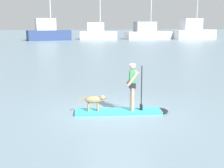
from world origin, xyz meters
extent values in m
plane|color=slate|center=(0.00, 0.00, 0.00)|extent=(400.00, 400.00, 0.00)
cube|color=#33B2BF|center=(0.00, 0.00, 0.05)|extent=(3.27, 1.25, 0.10)
ellipsoid|color=black|center=(1.58, -0.26, 0.05)|extent=(0.67, 0.79, 0.10)
cylinder|color=tan|center=(0.52, 0.05, 0.53)|extent=(0.12, 0.12, 0.87)
cylinder|color=tan|center=(0.48, -0.21, 0.53)|extent=(0.12, 0.12, 0.87)
cube|color=black|center=(0.50, -0.08, 1.05)|extent=(0.27, 0.39, 0.20)
cube|color=#338C4C|center=(0.50, -0.08, 1.27)|extent=(0.25, 0.37, 0.60)
sphere|color=tan|center=(0.50, -0.08, 1.73)|extent=(0.22, 0.22, 0.22)
ellipsoid|color=white|center=(0.50, -0.08, 1.79)|extent=(0.23, 0.23, 0.11)
cylinder|color=tan|center=(0.53, 0.11, 1.32)|extent=(0.43, 0.16, 0.54)
cylinder|color=tan|center=(0.47, -0.27, 1.32)|extent=(0.43, 0.16, 0.54)
cylinder|color=black|center=(0.85, -0.14, 0.93)|extent=(0.04, 0.04, 1.66)
cube|color=black|center=(0.85, -0.14, 0.20)|extent=(0.11, 0.19, 0.20)
ellipsoid|color=#997A51|center=(-0.92, 0.15, 0.52)|extent=(0.60, 0.31, 0.26)
ellipsoid|color=#997A51|center=(-0.58, 0.09, 0.59)|extent=(0.24, 0.19, 0.18)
ellipsoid|color=brown|center=(-0.47, 0.08, 0.57)|extent=(0.13, 0.10, 0.08)
cylinder|color=#997A51|center=(-1.30, 0.21, 0.57)|extent=(0.27, 0.09, 0.18)
cylinder|color=#997A51|center=(-0.74, 0.20, 0.24)|extent=(0.07, 0.07, 0.29)
cylinder|color=#997A51|center=(-0.77, 0.05, 0.24)|extent=(0.07, 0.07, 0.29)
cylinder|color=#997A51|center=(-1.08, 0.25, 0.24)|extent=(0.07, 0.07, 0.29)
cylinder|color=#997A51|center=(-1.10, 0.10, 0.24)|extent=(0.07, 0.07, 0.29)
cube|color=navy|center=(-0.86, 54.91, 1.07)|extent=(9.43, 4.70, 2.15)
cube|color=silver|center=(-1.54, 54.91, 3.38)|extent=(4.42, 2.98, 2.47)
cylinder|color=silver|center=(-0.41, 54.91, 6.25)|extent=(0.20, 0.20, 8.19)
cylinder|color=silver|center=(-1.54, 54.91, 3.35)|extent=(3.12, 0.78, 0.14)
cube|color=white|center=(10.16, 56.67, 0.90)|extent=(8.61, 4.07, 1.81)
cube|color=silver|center=(9.54, 56.67, 2.81)|extent=(4.01, 2.62, 2.01)
cylinder|color=silver|center=(10.57, 56.67, 6.47)|extent=(0.20, 0.20, 9.32)
cylinder|color=silver|center=(9.54, 56.67, 3.01)|extent=(2.87, 0.65, 0.14)
cube|color=silver|center=(21.70, 55.50, 0.86)|extent=(11.06, 4.20, 1.73)
cube|color=gray|center=(20.89, 55.50, 2.87)|extent=(5.06, 2.88, 2.27)
cylinder|color=silver|center=(22.24, 55.50, 6.36)|extent=(0.20, 0.20, 9.26)
cylinder|color=silver|center=(20.89, 55.50, 2.93)|extent=(3.79, 0.45, 0.14)
cube|color=white|center=(32.78, 54.52, 1.06)|extent=(10.94, 4.83, 2.11)
cube|color=silver|center=(31.99, 54.52, 3.41)|extent=(5.07, 3.17, 2.58)
cylinder|color=silver|center=(33.31, 54.52, 7.42)|extent=(0.20, 0.20, 10.61)
cylinder|color=silver|center=(31.99, 54.52, 3.31)|extent=(3.68, 0.67, 0.14)
camera|label=1|loc=(-2.70, -10.28, 3.21)|focal=47.58mm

